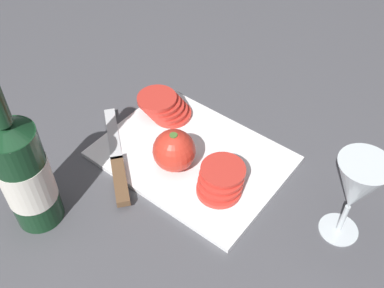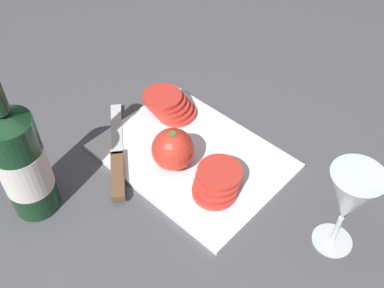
{
  "view_description": "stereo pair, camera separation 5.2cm",
  "coord_description": "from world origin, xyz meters",
  "px_view_note": "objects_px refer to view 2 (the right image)",
  "views": [
    {
      "loc": [
        0.36,
        -0.48,
        0.66
      ],
      "look_at": [
        -0.0,
        -0.02,
        0.04
      ],
      "focal_mm": 42.0,
      "sensor_mm": 36.0,
      "label": 1
    },
    {
      "loc": [
        0.4,
        -0.45,
        0.66
      ],
      "look_at": [
        -0.0,
        -0.02,
        0.04
      ],
      "focal_mm": 42.0,
      "sensor_mm": 36.0,
      "label": 2
    }
  ],
  "objects_px": {
    "tomato_slice_stack_near": "(217,182)",
    "tomato_slice_stack_far": "(170,105)",
    "wine_glass": "(349,200)",
    "whole_tomato": "(173,149)",
    "wine_bottle": "(21,162)",
    "knife": "(117,166)"
  },
  "relations": [
    {
      "from": "whole_tomato",
      "to": "wine_bottle",
      "type": "bearing_deg",
      "value": -117.21
    },
    {
      "from": "tomato_slice_stack_near",
      "to": "tomato_slice_stack_far",
      "type": "xyz_separation_m",
      "value": [
        -0.21,
        0.08,
        0.0
      ]
    },
    {
      "from": "tomato_slice_stack_near",
      "to": "wine_bottle",
      "type": "bearing_deg",
      "value": -132.03
    },
    {
      "from": "knife",
      "to": "wine_bottle",
      "type": "bearing_deg",
      "value": 110.75
    },
    {
      "from": "wine_glass",
      "to": "whole_tomato",
      "type": "relative_size",
      "value": 2.11
    },
    {
      "from": "wine_glass",
      "to": "tomato_slice_stack_far",
      "type": "xyz_separation_m",
      "value": [
        -0.41,
        0.03,
        -0.08
      ]
    },
    {
      "from": "wine_bottle",
      "to": "whole_tomato",
      "type": "distance_m",
      "value": 0.26
    },
    {
      "from": "wine_bottle",
      "to": "tomato_slice_stack_near",
      "type": "xyz_separation_m",
      "value": [
        0.22,
        0.24,
        -0.09
      ]
    },
    {
      "from": "wine_bottle",
      "to": "wine_glass",
      "type": "relative_size",
      "value": 1.86
    },
    {
      "from": "wine_bottle",
      "to": "wine_glass",
      "type": "xyz_separation_m",
      "value": [
        0.42,
        0.29,
        0.0
      ]
    },
    {
      "from": "wine_bottle",
      "to": "tomato_slice_stack_near",
      "type": "relative_size",
      "value": 3.07
    },
    {
      "from": "wine_bottle",
      "to": "tomato_slice_stack_far",
      "type": "distance_m",
      "value": 0.33
    },
    {
      "from": "wine_glass",
      "to": "knife",
      "type": "relative_size",
      "value": 0.79
    },
    {
      "from": "whole_tomato",
      "to": "tomato_slice_stack_far",
      "type": "height_order",
      "value": "whole_tomato"
    },
    {
      "from": "wine_glass",
      "to": "knife",
      "type": "height_order",
      "value": "wine_glass"
    },
    {
      "from": "wine_bottle",
      "to": "tomato_slice_stack_far",
      "type": "relative_size",
      "value": 2.92
    },
    {
      "from": "wine_bottle",
      "to": "whole_tomato",
      "type": "xyz_separation_m",
      "value": [
        0.12,
        0.23,
        -0.06
      ]
    },
    {
      "from": "wine_glass",
      "to": "knife",
      "type": "bearing_deg",
      "value": -158.74
    },
    {
      "from": "knife",
      "to": "whole_tomato",
      "type": "bearing_deg",
      "value": -91.31
    },
    {
      "from": "whole_tomato",
      "to": "knife",
      "type": "height_order",
      "value": "whole_tomato"
    },
    {
      "from": "whole_tomato",
      "to": "tomato_slice_stack_far",
      "type": "xyz_separation_m",
      "value": [
        -0.11,
        0.1,
        -0.02
      ]
    },
    {
      "from": "wine_glass",
      "to": "tomato_slice_stack_far",
      "type": "relative_size",
      "value": 1.57
    }
  ]
}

